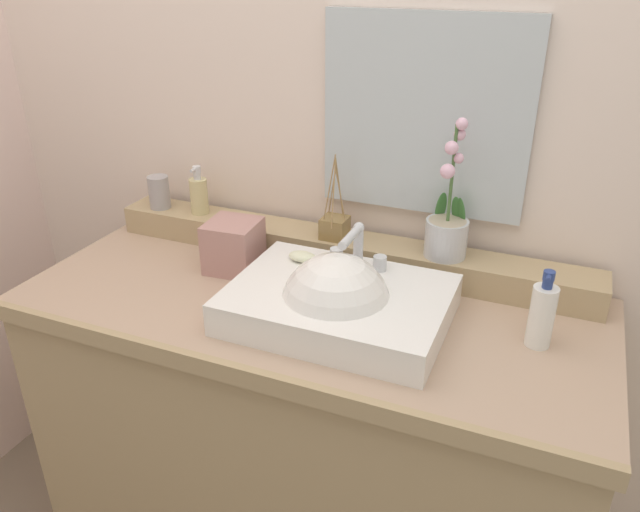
{
  "coord_description": "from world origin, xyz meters",
  "views": [
    {
      "loc": [
        0.53,
        -1.18,
        1.59
      ],
      "look_at": [
        0.04,
        -0.01,
        0.97
      ],
      "focal_mm": 34.79,
      "sensor_mm": 36.0,
      "label": 1
    }
  ],
  "objects_px": {
    "soap_dispenser": "(199,194)",
    "tissue_box": "(234,246)",
    "soap_bar": "(302,257)",
    "sink_basin": "(337,306)",
    "lotion_bottle": "(542,315)",
    "tumbler_cup": "(159,192)",
    "potted_plant": "(447,226)",
    "reed_diffuser": "(335,226)"
  },
  "relations": [
    {
      "from": "soap_dispenser",
      "to": "tumbler_cup",
      "type": "xyz_separation_m",
      "value": [
        -0.13,
        -0.01,
        -0.01
      ]
    },
    {
      "from": "sink_basin",
      "to": "tumbler_cup",
      "type": "relative_size",
      "value": 5.08
    },
    {
      "from": "soap_bar",
      "to": "lotion_bottle",
      "type": "relative_size",
      "value": 0.4
    },
    {
      "from": "tumbler_cup",
      "to": "lotion_bottle",
      "type": "distance_m",
      "value": 1.11
    },
    {
      "from": "potted_plant",
      "to": "lotion_bottle",
      "type": "distance_m",
      "value": 0.33
    },
    {
      "from": "tumbler_cup",
      "to": "reed_diffuser",
      "type": "bearing_deg",
      "value": -0.17
    },
    {
      "from": "soap_bar",
      "to": "soap_dispenser",
      "type": "bearing_deg",
      "value": 156.57
    },
    {
      "from": "lotion_bottle",
      "to": "tissue_box",
      "type": "xyz_separation_m",
      "value": [
        -0.77,
        0.06,
        -0.01
      ]
    },
    {
      "from": "soap_dispenser",
      "to": "tumbler_cup",
      "type": "distance_m",
      "value": 0.13
    },
    {
      "from": "soap_dispenser",
      "to": "lotion_bottle",
      "type": "bearing_deg",
      "value": -11.93
    },
    {
      "from": "potted_plant",
      "to": "tumbler_cup",
      "type": "height_order",
      "value": "potted_plant"
    },
    {
      "from": "sink_basin",
      "to": "tumbler_cup",
      "type": "height_order",
      "value": "sink_basin"
    },
    {
      "from": "lotion_bottle",
      "to": "tumbler_cup",
      "type": "bearing_deg",
      "value": 169.97
    },
    {
      "from": "lotion_bottle",
      "to": "reed_diffuser",
      "type": "bearing_deg",
      "value": 160.48
    },
    {
      "from": "lotion_bottle",
      "to": "tissue_box",
      "type": "relative_size",
      "value": 1.33
    },
    {
      "from": "sink_basin",
      "to": "reed_diffuser",
      "type": "distance_m",
      "value": 0.3
    },
    {
      "from": "soap_dispenser",
      "to": "tissue_box",
      "type": "xyz_separation_m",
      "value": [
        0.19,
        -0.14,
        -0.07
      ]
    },
    {
      "from": "sink_basin",
      "to": "tissue_box",
      "type": "xyz_separation_m",
      "value": [
        -0.35,
        0.14,
        0.03
      ]
    },
    {
      "from": "lotion_bottle",
      "to": "soap_dispenser",
      "type": "bearing_deg",
      "value": 168.07
    },
    {
      "from": "tumbler_cup",
      "to": "soap_dispenser",
      "type": "bearing_deg",
      "value": 4.48
    },
    {
      "from": "tumbler_cup",
      "to": "reed_diffuser",
      "type": "height_order",
      "value": "reed_diffuser"
    },
    {
      "from": "tumbler_cup",
      "to": "potted_plant",
      "type": "bearing_deg",
      "value": 0.29
    },
    {
      "from": "soap_dispenser",
      "to": "lotion_bottle",
      "type": "xyz_separation_m",
      "value": [
        0.96,
        -0.2,
        -0.06
      ]
    },
    {
      "from": "soap_dispenser",
      "to": "reed_diffuser",
      "type": "distance_m",
      "value": 0.42
    },
    {
      "from": "sink_basin",
      "to": "tissue_box",
      "type": "relative_size",
      "value": 3.66
    },
    {
      "from": "potted_plant",
      "to": "tumbler_cup",
      "type": "relative_size",
      "value": 3.6
    },
    {
      "from": "tumbler_cup",
      "to": "soap_bar",
      "type": "bearing_deg",
      "value": -17.12
    },
    {
      "from": "reed_diffuser",
      "to": "sink_basin",
      "type": "bearing_deg",
      "value": -67.23
    },
    {
      "from": "soap_bar",
      "to": "soap_dispenser",
      "type": "distance_m",
      "value": 0.44
    },
    {
      "from": "sink_basin",
      "to": "lotion_bottle",
      "type": "distance_m",
      "value": 0.44
    },
    {
      "from": "potted_plant",
      "to": "tissue_box",
      "type": "bearing_deg",
      "value": -165.41
    },
    {
      "from": "reed_diffuser",
      "to": "tissue_box",
      "type": "height_order",
      "value": "reed_diffuser"
    },
    {
      "from": "sink_basin",
      "to": "soap_dispenser",
      "type": "xyz_separation_m",
      "value": [
        -0.54,
        0.28,
        0.09
      ]
    },
    {
      "from": "reed_diffuser",
      "to": "lotion_bottle",
      "type": "xyz_separation_m",
      "value": [
        0.54,
        -0.19,
        -0.03
      ]
    },
    {
      "from": "tumbler_cup",
      "to": "reed_diffuser",
      "type": "xyz_separation_m",
      "value": [
        0.55,
        -0.0,
        -0.02
      ]
    },
    {
      "from": "sink_basin",
      "to": "tissue_box",
      "type": "bearing_deg",
      "value": 158.03
    },
    {
      "from": "potted_plant",
      "to": "reed_diffuser",
      "type": "relative_size",
      "value": 1.52
    },
    {
      "from": "soap_dispenser",
      "to": "tissue_box",
      "type": "height_order",
      "value": "soap_dispenser"
    },
    {
      "from": "soap_dispenser",
      "to": "tissue_box",
      "type": "distance_m",
      "value": 0.25
    },
    {
      "from": "potted_plant",
      "to": "reed_diffuser",
      "type": "bearing_deg",
      "value": -178.83
    },
    {
      "from": "soap_bar",
      "to": "potted_plant",
      "type": "relative_size",
      "value": 0.2
    },
    {
      "from": "soap_bar",
      "to": "sink_basin",
      "type": "bearing_deg",
      "value": -38.72
    }
  ]
}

